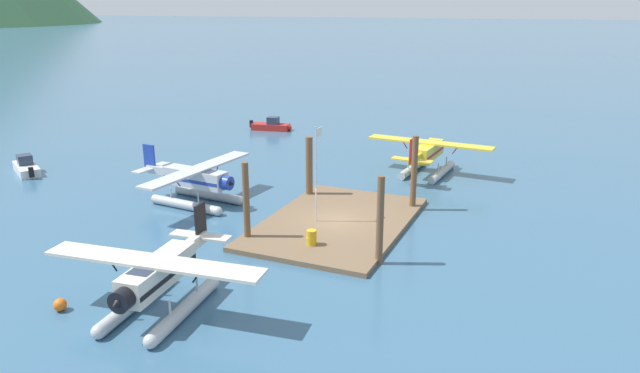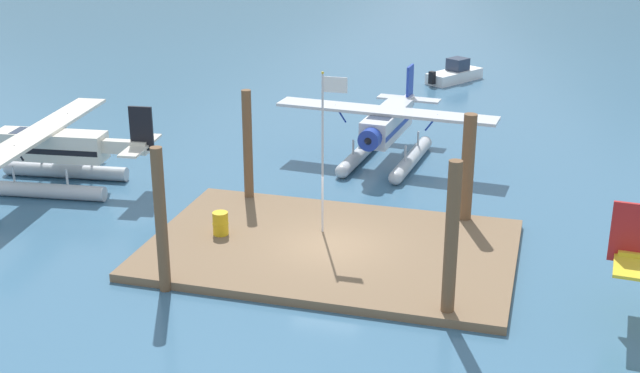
# 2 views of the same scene
# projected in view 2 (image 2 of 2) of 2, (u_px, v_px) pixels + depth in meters

# --- Properties ---
(ground_plane) EXTENTS (1200.00, 1200.00, 0.00)m
(ground_plane) POSITION_uv_depth(u_px,v_px,m) (331.00, 253.00, 30.76)
(ground_plane) COLOR #38607F
(dock_platform) EXTENTS (13.15, 8.58, 0.30)m
(dock_platform) POSITION_uv_depth(u_px,v_px,m) (331.00, 249.00, 30.71)
(dock_platform) COLOR brown
(dock_platform) RESTS_ON ground
(piling_near_left) EXTENTS (0.39, 0.39, 4.96)m
(piling_near_left) POSITION_uv_depth(u_px,v_px,m) (161.00, 221.00, 27.17)
(piling_near_left) COLOR brown
(piling_near_left) RESTS_ON ground
(piling_near_right) EXTENTS (0.41, 0.41, 5.18)m
(piling_near_right) POSITION_uv_depth(u_px,v_px,m) (451.00, 243.00, 25.30)
(piling_near_right) COLOR brown
(piling_near_right) RESTS_ON ground
(piling_far_left) EXTENTS (0.39, 0.39, 4.84)m
(piling_far_left) POSITION_uv_depth(u_px,v_px,m) (248.00, 148.00, 34.55)
(piling_far_left) COLOR brown
(piling_far_left) RESTS_ON ground
(piling_far_right) EXTENTS (0.50, 0.50, 4.51)m
(piling_far_right) POSITION_uv_depth(u_px,v_px,m) (467.00, 171.00, 32.36)
(piling_far_right) COLOR brown
(piling_far_right) RESTS_ON ground
(flagpole) EXTENTS (0.95, 0.10, 6.12)m
(flagpole) POSITION_uv_depth(u_px,v_px,m) (326.00, 135.00, 30.49)
(flagpole) COLOR silver
(flagpole) RESTS_ON dock_platform
(fuel_drum) EXTENTS (0.62, 0.62, 0.88)m
(fuel_drum) POSITION_uv_depth(u_px,v_px,m) (221.00, 223.00, 31.43)
(fuel_drum) COLOR gold
(fuel_drum) RESTS_ON dock_platform
(mooring_buoy) EXTENTS (0.60, 0.60, 0.60)m
(mooring_buoy) POSITION_uv_depth(u_px,v_px,m) (71.00, 149.00, 41.33)
(mooring_buoy) COLOR orange
(mooring_buoy) RESTS_ON ground
(seaplane_silver_bow_centre) EXTENTS (10.48, 7.97, 3.84)m
(seaplane_silver_bow_centre) POSITION_uv_depth(u_px,v_px,m) (386.00, 131.00, 39.73)
(seaplane_silver_bow_centre) COLOR #B7BABF
(seaplane_silver_bow_centre) RESTS_ON ground
(seaplane_cream_port_fwd) EXTENTS (7.95, 10.49, 3.84)m
(seaplane_cream_port_fwd) POSITION_uv_depth(u_px,v_px,m) (51.00, 153.00, 36.59)
(seaplane_cream_port_fwd) COLOR #B7BABF
(seaplane_cream_port_fwd) RESTS_ON ground
(boat_white_open_north) EXTENTS (3.48, 4.36, 1.50)m
(boat_white_open_north) POSITION_uv_depth(u_px,v_px,m) (456.00, 74.00, 55.93)
(boat_white_open_north) COLOR silver
(boat_white_open_north) RESTS_ON ground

